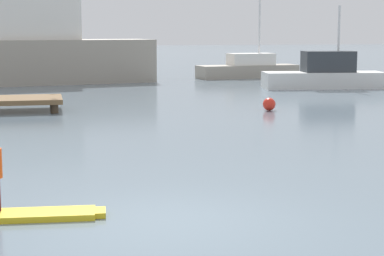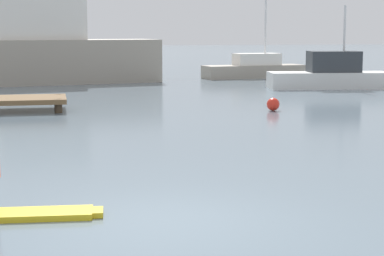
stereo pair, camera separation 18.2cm
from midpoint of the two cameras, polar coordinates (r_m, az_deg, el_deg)
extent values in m
plane|color=slate|center=(10.93, -2.27, -7.69)|extent=(240.00, 240.00, 0.00)
cube|color=gold|center=(11.28, -8.30, -7.01)|extent=(0.28, 0.46, 0.09)
cube|color=#9E9384|center=(39.04, -13.41, 5.39)|extent=(13.98, 5.97, 2.43)
cube|color=white|center=(39.04, -13.21, 8.92)|extent=(5.13, 3.29, 2.37)
cube|color=#9E9384|center=(42.98, 4.54, 4.73)|extent=(6.57, 2.62, 0.80)
cube|color=white|center=(43.03, 4.82, 5.75)|extent=(2.99, 1.76, 0.73)
cylinder|color=silver|center=(43.23, 5.54, 8.67)|extent=(0.12, 0.12, 3.67)
cube|color=silver|center=(35.80, 10.78, 3.95)|extent=(6.35, 2.68, 0.84)
cube|color=#33383D|center=(35.81, 11.16, 5.47)|extent=(2.73, 1.76, 1.07)
cylinder|color=silver|center=(35.92, 12.03, 8.15)|extent=(0.12, 0.12, 2.31)
cylinder|color=#473828|center=(25.19, -11.63, 1.80)|extent=(0.28, 0.28, 0.51)
cylinder|color=#473828|center=(26.97, -11.68, 2.22)|extent=(0.28, 0.28, 0.51)
sphere|color=red|center=(25.59, 6.26, 1.99)|extent=(0.48, 0.48, 0.48)
camera|label=1|loc=(0.09, -90.36, -0.05)|focal=63.86mm
camera|label=2|loc=(0.09, 89.64, 0.05)|focal=63.86mm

